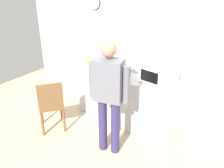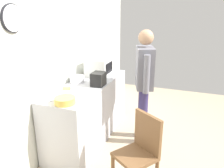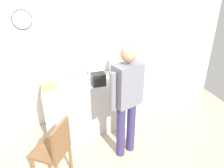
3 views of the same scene
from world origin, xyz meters
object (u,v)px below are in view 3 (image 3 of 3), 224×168
at_px(salad_bowl, 95,73).
at_px(fork_utensil, 50,82).
at_px(cereal_bowl, 50,86).
at_px(microwave, 126,68).
at_px(spoon_utensil, 123,83).
at_px(sandwich_plate, 74,78).
at_px(toaster, 98,79).
at_px(wooden_chair, 55,149).
at_px(person_standing, 127,96).

relative_size(salad_bowl, fork_utensil, 1.33).
xyz_separation_m(salad_bowl, cereal_bowl, (-0.80, -0.27, -0.01)).
xyz_separation_m(microwave, fork_utensil, (-1.31, 0.10, -0.15)).
bearing_deg(cereal_bowl, fork_utensil, 84.51).
height_order(salad_bowl, cereal_bowl, salad_bowl).
bearing_deg(spoon_utensil, sandwich_plate, 151.30).
height_order(salad_bowl, toaster, toaster).
bearing_deg(microwave, spoon_utensil, -119.22).
bearing_deg(sandwich_plate, spoon_utensil, -28.70).
bearing_deg(toaster, fork_utensil, 157.65).
distance_m(sandwich_plate, fork_utensil, 0.41).
height_order(sandwich_plate, wooden_chair, sandwich_plate).
distance_m(spoon_utensil, person_standing, 0.59).
bearing_deg(wooden_chair, fork_utensil, 87.43).
xyz_separation_m(sandwich_plate, salad_bowl, (0.38, 0.05, 0.03)).
distance_m(sandwich_plate, toaster, 0.49).
distance_m(salad_bowl, spoon_utensil, 0.59).
bearing_deg(toaster, cereal_bowl, 171.81).
relative_size(sandwich_plate, wooden_chair, 0.28).
xyz_separation_m(microwave, cereal_bowl, (-1.33, -0.10, -0.11)).
xyz_separation_m(sandwich_plate, person_standing, (0.61, -0.97, 0.08)).
xyz_separation_m(salad_bowl, person_standing, (0.23, -1.02, 0.05)).
distance_m(sandwich_plate, person_standing, 1.15).
distance_m(sandwich_plate, salad_bowl, 0.38).
distance_m(cereal_bowl, fork_utensil, 0.20).
bearing_deg(fork_utensil, cereal_bowl, -95.49).
distance_m(sandwich_plate, cereal_bowl, 0.48).
bearing_deg(cereal_bowl, spoon_utensil, -9.02).
relative_size(microwave, sandwich_plate, 1.88).
relative_size(sandwich_plate, cereal_bowl, 1.02).
bearing_deg(microwave, toaster, -159.45).
bearing_deg(spoon_utensil, toaster, 169.40).
bearing_deg(salad_bowl, cereal_bowl, -161.39).
bearing_deg(person_standing, sandwich_plate, 121.96).
relative_size(salad_bowl, wooden_chair, 0.24).
bearing_deg(cereal_bowl, person_standing, -35.97).
bearing_deg(fork_utensil, wooden_chair, -92.57).
relative_size(toaster, fork_utensil, 1.29).
height_order(sandwich_plate, fork_utensil, sandwich_plate).
bearing_deg(sandwich_plate, person_standing, -58.04).
height_order(fork_utensil, wooden_chair, fork_utensil).
height_order(spoon_utensil, wooden_chair, spoon_utensil).
bearing_deg(toaster, salad_bowl, 85.27).
relative_size(microwave, person_standing, 0.28).
distance_m(person_standing, wooden_chair, 1.20).
bearing_deg(fork_utensil, spoon_utensil, -18.43).
height_order(cereal_bowl, person_standing, person_standing).
relative_size(sandwich_plate, salad_bowl, 1.18).
xyz_separation_m(sandwich_plate, toaster, (0.35, -0.33, 0.08)).
height_order(salad_bowl, wooden_chair, salad_bowl).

